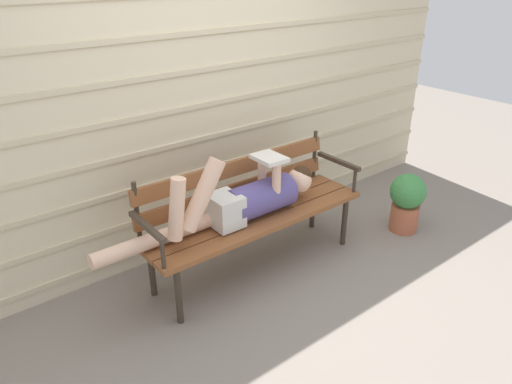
# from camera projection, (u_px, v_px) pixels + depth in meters

# --- Properties ---
(ground_plane) EXTENTS (12.00, 12.00, 0.00)m
(ground_plane) POSITION_uv_depth(u_px,v_px,m) (270.00, 277.00, 3.54)
(ground_plane) COLOR gray
(house_siding) EXTENTS (5.25, 0.08, 2.29)m
(house_siding) POSITION_uv_depth(u_px,v_px,m) (206.00, 103.00, 3.58)
(house_siding) COLOR beige
(house_siding) RESTS_ON ground
(park_bench) EXTENTS (1.73, 0.48, 0.85)m
(park_bench) POSITION_uv_depth(u_px,v_px,m) (250.00, 206.00, 3.49)
(park_bench) COLOR brown
(park_bench) RESTS_ON ground
(reclining_person) EXTENTS (1.70, 0.26, 0.56)m
(reclining_person) POSITION_uv_depth(u_px,v_px,m) (244.00, 200.00, 3.33)
(reclining_person) COLOR #514784
(potted_plant) EXTENTS (0.30, 0.30, 0.51)m
(potted_plant) POSITION_uv_depth(u_px,v_px,m) (407.00, 200.00, 4.04)
(potted_plant) COLOR #AD5B3D
(potted_plant) RESTS_ON ground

